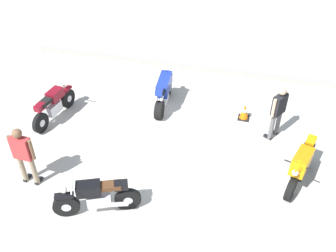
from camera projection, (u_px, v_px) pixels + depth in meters
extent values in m
plane|color=#B7B2A8|center=(173.00, 144.00, 11.15)|extent=(40.00, 40.00, 0.00)
cube|color=#9C978F|center=(202.00, 68.00, 14.62)|extent=(14.00, 0.30, 0.15)
cylinder|color=black|center=(291.00, 189.00, 9.34)|extent=(0.33, 0.62, 0.60)
cylinder|color=black|center=(306.00, 158.00, 10.24)|extent=(0.39, 0.64, 0.60)
cylinder|color=black|center=(291.00, 189.00, 9.34)|extent=(0.23, 0.25, 0.21)
cylinder|color=black|center=(306.00, 158.00, 10.24)|extent=(0.23, 0.25, 0.21)
cube|color=black|center=(300.00, 169.00, 9.76)|extent=(0.43, 0.62, 0.32)
cube|color=orange|center=(302.00, 161.00, 9.41)|extent=(0.64, 1.05, 0.57)
cone|color=orange|center=(297.00, 169.00, 8.97)|extent=(0.43, 0.44, 0.39)
cube|color=black|center=(307.00, 150.00, 9.64)|extent=(0.43, 0.65, 0.12)
cube|color=orange|center=(311.00, 141.00, 9.79)|extent=(0.31, 0.40, 0.23)
cylinder|color=black|center=(306.00, 147.00, 9.90)|extent=(0.20, 0.40, 0.17)
cylinder|color=black|center=(312.00, 149.00, 9.83)|extent=(0.20, 0.40, 0.17)
cylinder|color=black|center=(299.00, 165.00, 9.06)|extent=(0.68, 0.24, 0.04)
sphere|color=silver|center=(295.00, 173.00, 8.95)|extent=(0.16, 0.16, 0.16)
cylinder|color=black|center=(68.00, 98.00, 12.52)|extent=(0.20, 0.65, 0.64)
cylinder|color=black|center=(41.00, 123.00, 11.46)|extent=(0.20, 0.65, 0.64)
cylinder|color=silver|center=(68.00, 98.00, 12.52)|extent=(0.17, 0.24, 0.22)
cylinder|color=silver|center=(41.00, 123.00, 11.46)|extent=(0.17, 0.24, 0.22)
cube|color=silver|center=(53.00, 108.00, 11.89)|extent=(0.35, 0.59, 0.32)
cube|color=maroon|center=(55.00, 94.00, 11.79)|extent=(0.39, 0.60, 0.30)
cube|color=maroon|center=(66.00, 89.00, 12.31)|extent=(0.21, 0.46, 0.08)
cube|color=black|center=(46.00, 101.00, 11.45)|extent=(0.33, 0.63, 0.12)
cube|color=maroon|center=(40.00, 107.00, 11.24)|extent=(0.26, 0.35, 0.18)
cylinder|color=silver|center=(41.00, 115.00, 11.68)|extent=(0.18, 0.57, 0.16)
cylinder|color=silver|center=(60.00, 83.00, 11.88)|extent=(0.70, 0.12, 0.04)
sphere|color=silver|center=(65.00, 85.00, 12.17)|extent=(0.16, 0.16, 0.16)
cylinder|color=black|center=(168.00, 88.00, 13.07)|extent=(0.19, 0.61, 0.60)
cylinder|color=black|center=(159.00, 110.00, 12.02)|extent=(0.26, 0.61, 0.60)
cylinder|color=silver|center=(168.00, 88.00, 13.07)|extent=(0.19, 0.22, 0.21)
cylinder|color=silver|center=(159.00, 110.00, 12.02)|extent=(0.19, 0.22, 0.21)
cube|color=silver|center=(163.00, 97.00, 12.44)|extent=(0.31, 0.57, 0.32)
cube|color=navy|center=(164.00, 84.00, 12.31)|extent=(0.41, 1.00, 0.57)
cone|color=navy|center=(168.00, 72.00, 12.62)|extent=(0.36, 0.37, 0.39)
cube|color=black|center=(162.00, 89.00, 11.96)|extent=(0.29, 0.61, 0.12)
cube|color=navy|center=(159.00, 92.00, 11.68)|extent=(0.24, 0.36, 0.23)
cylinder|color=silver|center=(162.00, 96.00, 11.82)|extent=(0.11, 0.40, 0.17)
cylinder|color=silver|center=(157.00, 95.00, 11.84)|extent=(0.11, 0.40, 0.17)
cylinder|color=silver|center=(167.00, 74.00, 12.50)|extent=(0.70, 0.07, 0.04)
sphere|color=silver|center=(168.00, 73.00, 12.72)|extent=(0.16, 0.16, 0.16)
cylinder|color=black|center=(66.00, 206.00, 8.90)|extent=(0.64, 0.36, 0.64)
cylinder|color=black|center=(128.00, 199.00, 9.06)|extent=(0.64, 0.36, 0.64)
cylinder|color=silver|center=(66.00, 206.00, 8.90)|extent=(0.26, 0.22, 0.22)
cylinder|color=silver|center=(128.00, 199.00, 9.06)|extent=(0.26, 0.22, 0.22)
cube|color=silver|center=(99.00, 199.00, 8.92)|extent=(0.62, 0.48, 0.32)
cube|color=black|center=(88.00, 189.00, 8.66)|extent=(0.64, 0.51, 0.30)
cube|color=black|center=(64.00, 196.00, 8.68)|extent=(0.47, 0.32, 0.08)
cube|color=#4C2D19|center=(108.00, 186.00, 8.70)|extent=(0.65, 0.47, 0.12)
cube|color=black|center=(121.00, 185.00, 8.74)|extent=(0.38, 0.33, 0.18)
cylinder|color=silver|center=(117.00, 204.00, 8.87)|extent=(0.55, 0.32, 0.16)
cylinder|color=silver|center=(72.00, 183.00, 8.47)|extent=(0.31, 0.66, 0.04)
sphere|color=silver|center=(64.00, 190.00, 8.56)|extent=(0.16, 0.16, 0.16)
cylinder|color=#59595B|center=(278.00, 123.00, 11.28)|extent=(0.18, 0.18, 0.86)
cube|color=black|center=(274.00, 132.00, 11.55)|extent=(0.27, 0.22, 0.08)
cylinder|color=#59595B|center=(272.00, 128.00, 11.09)|extent=(0.18, 0.18, 0.86)
cube|color=black|center=(268.00, 137.00, 11.37)|extent=(0.27, 0.22, 0.08)
cube|color=black|center=(279.00, 105.00, 10.73)|extent=(0.44, 0.53, 0.61)
cylinder|color=#D8AD8C|center=(285.00, 100.00, 10.88)|extent=(0.12, 0.12, 0.58)
cylinder|color=#D8AD8C|center=(274.00, 108.00, 10.56)|extent=(0.12, 0.12, 0.58)
sphere|color=#D8AD8C|center=(282.00, 91.00, 10.46)|extent=(0.23, 0.23, 0.23)
cylinder|color=gray|center=(34.00, 171.00, 9.64)|extent=(0.14, 0.14, 0.88)
cube|color=black|center=(39.00, 181.00, 9.93)|extent=(0.11, 0.26, 0.08)
cylinder|color=gray|center=(23.00, 169.00, 9.72)|extent=(0.14, 0.14, 0.88)
cube|color=black|center=(28.00, 178.00, 10.01)|extent=(0.11, 0.26, 0.08)
cube|color=#B23333|center=(22.00, 148.00, 9.22)|extent=(0.50, 0.24, 0.62)
cylinder|color=brown|center=(32.00, 150.00, 9.14)|extent=(0.09, 0.09, 0.58)
cylinder|color=brown|center=(11.00, 145.00, 9.28)|extent=(0.09, 0.09, 0.58)
sphere|color=brown|center=(17.00, 133.00, 8.94)|extent=(0.24, 0.24, 0.24)
cube|color=black|center=(244.00, 118.00, 12.17)|extent=(0.36, 0.36, 0.03)
cone|color=orange|center=(245.00, 111.00, 12.01)|extent=(0.28, 0.28, 0.50)
cylinder|color=white|center=(245.00, 110.00, 11.99)|extent=(0.19, 0.19, 0.08)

